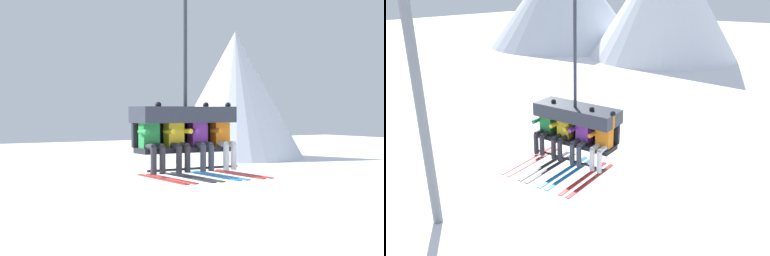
% 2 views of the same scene
% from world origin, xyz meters
% --- Properties ---
extents(lift_tower_near, '(0.36, 1.88, 9.26)m').
position_xyz_m(lift_tower_near, '(-8.39, -0.02, 4.80)').
color(lift_tower_near, slate).
rests_on(lift_tower_near, ground_plane).
extents(chairlift_chair, '(1.95, 0.74, 4.00)m').
position_xyz_m(chairlift_chair, '(-1.26, -0.73, 5.95)').
color(chairlift_chair, '#232328').
extents(skier_green, '(0.48, 1.70, 1.34)m').
position_xyz_m(skier_green, '(-2.02, -0.94, 5.63)').
color(skier_green, '#23843D').
extents(skier_yellow, '(0.46, 1.70, 1.23)m').
position_xyz_m(skier_yellow, '(-1.52, -0.95, 5.61)').
color(skier_yellow, yellow).
extents(skier_purple, '(0.48, 1.70, 1.34)m').
position_xyz_m(skier_purple, '(-1.01, -0.94, 5.63)').
color(skier_purple, purple).
extents(skier_orange, '(0.48, 1.70, 1.34)m').
position_xyz_m(skier_orange, '(-0.50, -0.94, 5.63)').
color(skier_orange, orange).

